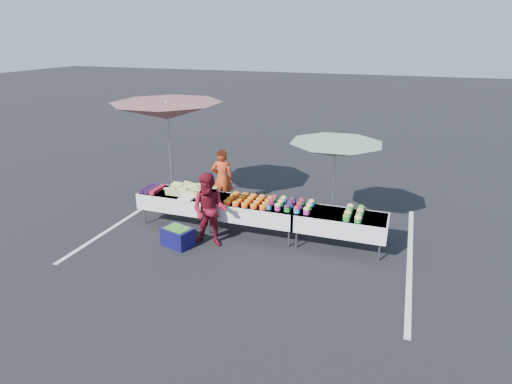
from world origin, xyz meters
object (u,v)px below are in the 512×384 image
(customer, at_px, (210,210))
(table_center, at_px, (256,210))
(table_left, at_px, (182,200))
(umbrella_left, at_px, (167,112))
(storage_bin, at_px, (178,236))
(table_right, at_px, (340,222))
(vendor, at_px, (223,179))
(umbrella_right, at_px, (336,150))

(customer, bearing_deg, table_center, 38.44)
(table_left, distance_m, customer, 1.32)
(umbrella_left, relative_size, storage_bin, 4.85)
(storage_bin, bearing_deg, table_left, 129.42)
(table_center, height_order, umbrella_left, umbrella_left)
(table_left, bearing_deg, customer, -35.12)
(table_left, bearing_deg, umbrella_left, 131.35)
(table_right, bearing_deg, table_center, 180.00)
(umbrella_left, distance_m, storage_bin, 3.05)
(table_left, distance_m, vendor, 1.34)
(table_right, xyz_separation_m, umbrella_left, (-4.27, 0.76, 1.84))
(umbrella_right, height_order, storage_bin, umbrella_right)
(table_center, xyz_separation_m, umbrella_right, (1.49, 0.80, 1.26))
(umbrella_left, distance_m, umbrella_right, 4.01)
(table_left, height_order, umbrella_left, umbrella_left)
(table_center, relative_size, vendor, 1.24)
(customer, xyz_separation_m, umbrella_left, (-1.74, 1.51, 1.65))
(table_left, xyz_separation_m, table_right, (3.60, 0.00, 0.00))
(umbrella_left, bearing_deg, umbrella_right, 0.56)
(table_right, xyz_separation_m, vendor, (-3.12, 1.24, 0.17))
(umbrella_right, relative_size, storage_bin, 3.63)
(table_left, xyz_separation_m, vendor, (0.48, 1.24, 0.17))
(table_right, bearing_deg, table_left, 180.00)
(customer, bearing_deg, umbrella_right, 27.64)
(vendor, bearing_deg, storage_bin, 75.89)
(storage_bin, bearing_deg, table_center, 52.06)
(table_left, bearing_deg, vendor, 69.04)
(storage_bin, bearing_deg, umbrella_left, 137.91)
(vendor, relative_size, umbrella_right, 0.59)
(table_center, bearing_deg, table_right, 0.00)
(storage_bin, bearing_deg, customer, 37.56)
(customer, bearing_deg, umbrella_left, 131.77)
(customer, height_order, umbrella_left, umbrella_left)
(table_right, bearing_deg, umbrella_right, 110.96)
(customer, height_order, storage_bin, customer)
(umbrella_left, bearing_deg, customer, -41.04)
(vendor, bearing_deg, table_right, 145.12)
(table_center, bearing_deg, umbrella_right, 28.18)
(table_right, xyz_separation_m, umbrella_right, (-0.31, 0.80, 1.26))
(customer, relative_size, storage_bin, 2.22)
(table_center, height_order, umbrella_right, umbrella_right)
(table_center, relative_size, storage_bin, 2.66)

